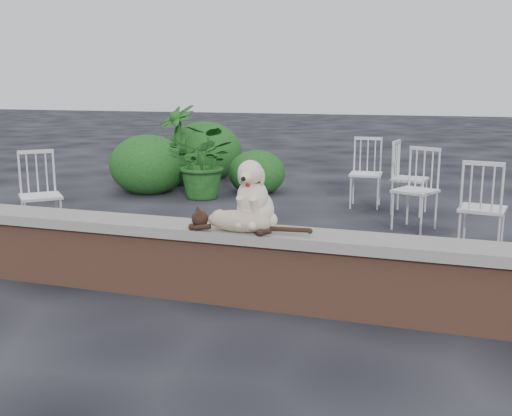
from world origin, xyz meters
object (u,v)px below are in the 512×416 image
(chair_a, at_px, (40,195))
(chair_c, at_px, (483,207))
(dog, at_px, (255,193))
(cat, at_px, (239,220))
(potted_plant_a, at_px, (205,162))
(chair_d, at_px, (415,189))
(chair_b, at_px, (366,173))
(potted_plant_b, at_px, (177,145))
(chair_e, at_px, (410,178))

(chair_a, relative_size, chair_c, 1.00)
(dog, bearing_deg, cat, -117.11)
(dog, height_order, potted_plant_a, dog)
(dog, height_order, chair_a, dog)
(chair_d, height_order, potted_plant_a, potted_plant_a)
(chair_a, distance_m, chair_b, 4.18)
(cat, bearing_deg, dog, 62.89)
(potted_plant_b, bearing_deg, potted_plant_a, -47.43)
(chair_d, bearing_deg, chair_a, -133.41)
(chair_b, distance_m, potted_plant_a, 2.33)
(potted_plant_a, bearing_deg, dog, -61.83)
(chair_e, distance_m, potted_plant_b, 4.06)
(cat, distance_m, chair_c, 2.77)
(cat, relative_size, chair_e, 1.15)
(dog, xyz_separation_m, chair_e, (0.87, 3.69, -0.38))
(dog, distance_m, chair_a, 3.10)
(chair_e, relative_size, chair_a, 1.00)
(chair_e, bearing_deg, chair_d, -164.33)
(cat, xyz_separation_m, chair_d, (1.07, 2.96, -0.20))
(chair_c, bearing_deg, potted_plant_b, -22.84)
(chair_e, xyz_separation_m, potted_plant_a, (-2.92, 0.15, 0.07))
(chair_e, height_order, chair_d, same)
(potted_plant_a, bearing_deg, cat, -63.65)
(dog, xyz_separation_m, cat, (-0.08, -0.15, -0.18))
(cat, distance_m, chair_a, 3.07)
(dog, bearing_deg, chair_d, 71.46)
(chair_c, relative_size, potted_plant_a, 0.88)
(dog, xyz_separation_m, potted_plant_b, (-3.01, 4.87, -0.19))
(chair_a, bearing_deg, chair_d, -21.11)
(chair_c, distance_m, chair_b, 2.43)
(potted_plant_b, bearing_deg, chair_e, -17.03)
(chair_a, xyz_separation_m, chair_c, (4.54, 0.81, 0.00))
(chair_e, relative_size, potted_plant_b, 0.71)
(dog, relative_size, chair_b, 0.57)
(chair_e, bearing_deg, chair_a, 131.69)
(chair_d, height_order, chair_b, same)
(chair_a, relative_size, potted_plant_b, 0.71)
(chair_c, bearing_deg, chair_d, -41.45)
(potted_plant_b, bearing_deg, chair_a, -87.64)
(chair_a, distance_m, potted_plant_b, 3.72)
(potted_plant_a, bearing_deg, chair_e, -2.97)
(cat, height_order, potted_plant_b, potted_plant_b)
(chair_a, bearing_deg, chair_e, -10.09)
(dog, bearing_deg, chair_c, 50.32)
(chair_c, height_order, chair_b, same)
(chair_a, bearing_deg, potted_plant_a, 29.16)
(chair_a, bearing_deg, chair_c, -34.19)
(chair_a, xyz_separation_m, potted_plant_b, (-0.15, 3.71, 0.19))
(potted_plant_a, bearing_deg, chair_a, -106.59)
(chair_c, bearing_deg, potted_plant_a, -17.64)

